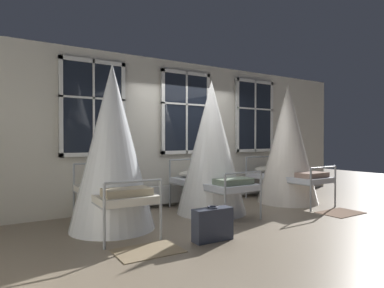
% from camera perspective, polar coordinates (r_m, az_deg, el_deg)
% --- Properties ---
extents(ground, '(19.73, 19.73, 0.00)m').
position_cam_1_polar(ground, '(6.18, 5.35, -12.05)').
color(ground, gray).
extents(back_wall_with_windows, '(9.44, 0.10, 3.01)m').
position_cam_1_polar(back_wall_with_windows, '(7.16, -1.45, 1.87)').
color(back_wall_with_windows, beige).
rests_on(back_wall_with_windows, ground).
extents(window_bank, '(5.12, 0.10, 2.74)m').
position_cam_1_polar(window_bank, '(7.06, -0.95, -0.85)').
color(window_bank, black).
rests_on(window_bank, ground).
extents(cot_first, '(1.30, 1.83, 2.55)m').
position_cam_1_polar(cot_first, '(5.25, -13.48, -0.69)').
color(cot_first, '#9EA3A8').
rests_on(cot_first, ground).
extents(cot_second, '(1.30, 1.82, 2.47)m').
position_cam_1_polar(cot_second, '(6.24, 3.33, -0.77)').
color(cot_second, '#9EA3A8').
rests_on(cot_second, ground).
extents(cot_third, '(1.30, 1.83, 2.59)m').
position_cam_1_polar(cot_third, '(7.56, 16.03, -0.08)').
color(cot_third, '#9EA3A8').
rests_on(cot_third, ground).
extents(rug_first, '(0.82, 0.58, 0.01)m').
position_cam_1_polar(rug_first, '(4.33, -7.51, -17.66)').
color(rug_first, '#8E7A5B').
rests_on(rug_first, ground).
extents(rug_third, '(0.80, 0.56, 0.01)m').
position_cam_1_polar(rug_third, '(6.92, 24.06, -10.68)').
color(rug_third, brown).
rests_on(rug_third, ground).
extents(suitcase_dark, '(0.57, 0.23, 0.47)m').
position_cam_1_polar(suitcase_dark, '(4.66, 3.54, -13.53)').
color(suitcase_dark, '#2D3342').
rests_on(suitcase_dark, ground).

